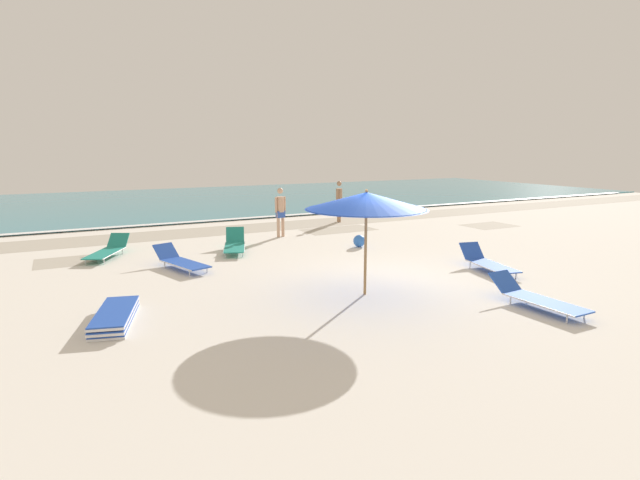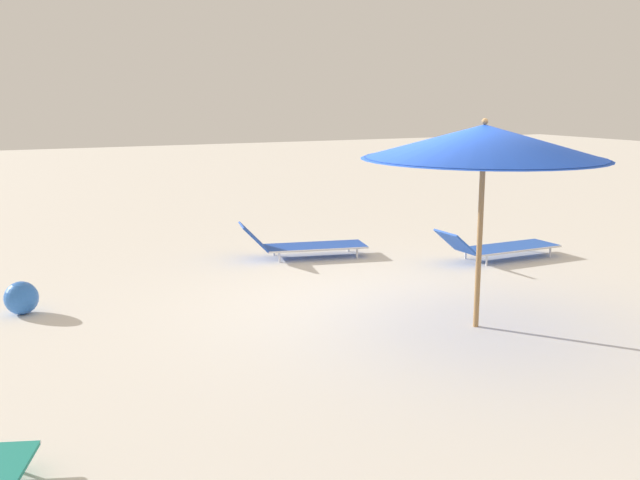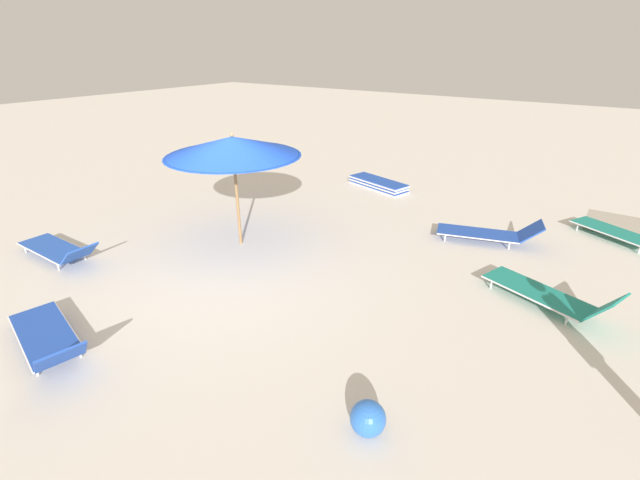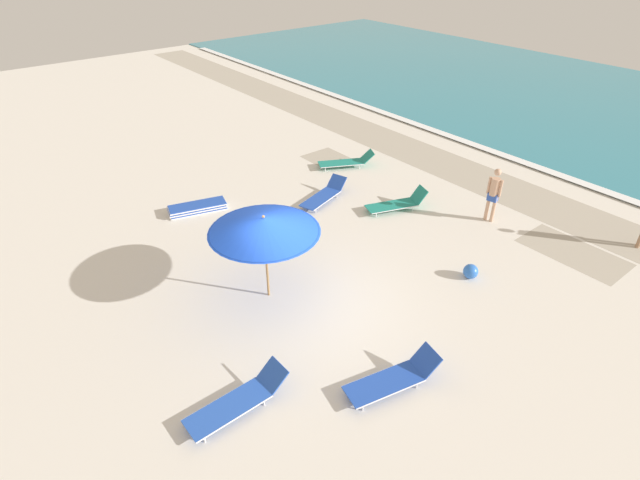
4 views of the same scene
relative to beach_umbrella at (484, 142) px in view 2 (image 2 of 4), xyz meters
The scene contains 5 objects.
ground_plane 2.37m from the beach_umbrella, 30.85° to the left, with size 60.00×60.00×0.16m.
beach_umbrella is the anchor object (origin of this frame).
sun_lounger_beside_umbrella 4.44m from the beach_umbrella, ahead, with size 1.03×2.09×0.58m.
sun_lounger_mid_beach_solo 3.95m from the beach_umbrella, 43.35° to the right, with size 0.65×2.09×0.54m.
beach_ball 5.63m from the beach_umbrella, 59.03° to the left, with size 0.39×0.39×0.39m.
Camera 2 is at (-7.00, 4.40, 2.55)m, focal length 40.00 mm.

